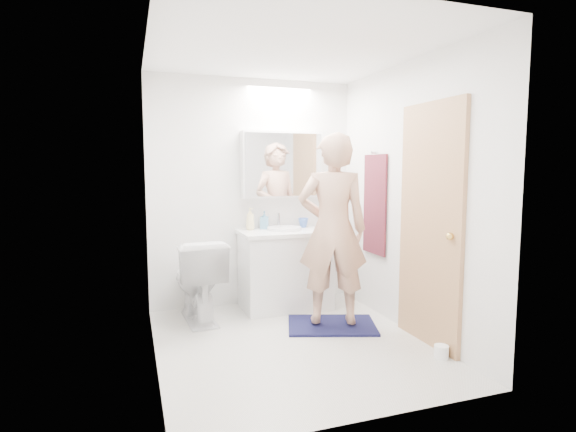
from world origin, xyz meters
name	(u,v)px	position (x,y,z in m)	size (l,w,h in m)	color
floor	(292,343)	(0.00, 0.00, 0.00)	(2.50, 2.50, 0.00)	silver
ceiling	(292,49)	(0.00, 0.00, 2.40)	(2.50, 2.50, 0.00)	white
wall_back	(253,193)	(0.00, 1.25, 1.20)	(2.50, 2.50, 0.00)	white
wall_front	(368,217)	(0.00, -1.25, 1.20)	(2.50, 2.50, 0.00)	white
wall_left	(151,205)	(-1.10, 0.00, 1.20)	(2.50, 2.50, 0.00)	white
wall_right	(408,198)	(1.10, 0.00, 1.20)	(2.50, 2.50, 0.00)	white
vanity_cabinet	(285,271)	(0.27, 0.96, 0.39)	(0.90, 0.55, 0.78)	white
countertop	(285,232)	(0.27, 0.96, 0.80)	(0.95, 0.58, 0.04)	white
sink_basin	(284,229)	(0.27, 0.99, 0.84)	(0.36, 0.36, 0.03)	white
faucet	(279,220)	(0.27, 1.19, 0.90)	(0.02, 0.02, 0.16)	#B7B8BB
medicine_cabinet	(282,165)	(0.30, 1.18, 1.50)	(0.88, 0.14, 0.70)	white
mirror_panel	(284,165)	(0.30, 1.10, 1.50)	(0.84, 0.01, 0.66)	silver
toilet	(198,279)	(-0.66, 0.85, 0.40)	(0.45, 0.79, 0.80)	white
bath_rug	(332,325)	(0.48, 0.26, 0.01)	(0.80, 0.55, 0.02)	#15133C
person	(333,229)	(0.48, 0.26, 0.91)	(0.63, 0.41, 1.73)	tan
door	(430,225)	(1.08, -0.35, 1.00)	(0.04, 0.80, 2.00)	tan
door_knob	(450,236)	(1.04, -0.65, 0.95)	(0.06, 0.06, 0.06)	gold
towel	(375,205)	(1.08, 0.55, 1.10)	(0.02, 0.42, 1.00)	black
towel_hook	(375,152)	(1.07, 0.55, 1.62)	(0.02, 0.02, 0.07)	silver
soap_bottle_a	(250,219)	(-0.07, 1.11, 0.94)	(0.09, 0.09, 0.23)	beige
soap_bottle_b	(264,220)	(0.09, 1.15, 0.92)	(0.09, 0.09, 0.19)	#538DB3
toothbrush_cup	(303,223)	(0.53, 1.12, 0.87)	(0.11, 0.11, 0.10)	#3E65BB
toilet_paper_roll	(441,352)	(0.99, -0.66, 0.05)	(0.11, 0.11, 0.10)	white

